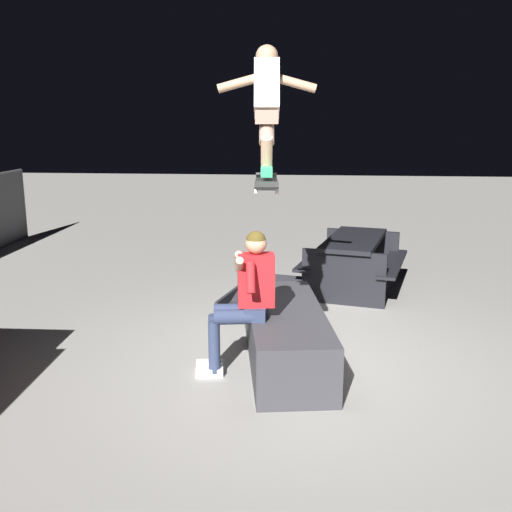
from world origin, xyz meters
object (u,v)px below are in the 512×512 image
Objects in this scene: skateboard at (266,182)px; kicker_ramp at (264,301)px; skater_airborne at (267,104)px; person_sitting_on_ledge at (244,294)px; ledge_box_main at (286,336)px; picnic_table_back at (354,255)px.

skateboard is 0.78× the size of kicker_ramp.
kicker_ramp is at bearing 4.91° from skater_airborne.
person_sitting_on_ledge is 2.21m from kicker_ramp.
skateboard is (-0.26, 0.18, 1.56)m from ledge_box_main.
kicker_ramp is at bearing -0.73° from person_sitting_on_ledge.
kicker_ramp is (2.02, 0.17, -2.46)m from skater_airborne.
skater_airborne is at bearing -175.09° from kicker_ramp.
person_sitting_on_ledge is 0.70× the size of picnic_table_back.
kicker_ramp is at bearing 4.89° from skateboard.
picnic_table_back is (2.68, -0.85, 0.23)m from ledge_box_main.
picnic_table_back is at bearing -19.38° from skateboard.
person_sitting_on_ledge is 1.07m from skateboard.
skateboard is at bearing -85.91° from person_sitting_on_ledge.
person_sitting_on_ledge is (-0.27, 0.39, 0.51)m from ledge_box_main.
skater_airborne is at bearing 4.27° from skateboard.
skater_airborne is 0.84× the size of kicker_ramp.
ledge_box_main is 1.58× the size of kicker_ramp.
skater_airborne reaches higher than kicker_ramp.
kicker_ramp is (1.82, 0.36, -0.21)m from ledge_box_main.
skater_airborne reaches higher than picnic_table_back.
skateboard is 2.73m from kicker_ramp.
person_sitting_on_ledge is 1.34× the size of skateboard.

